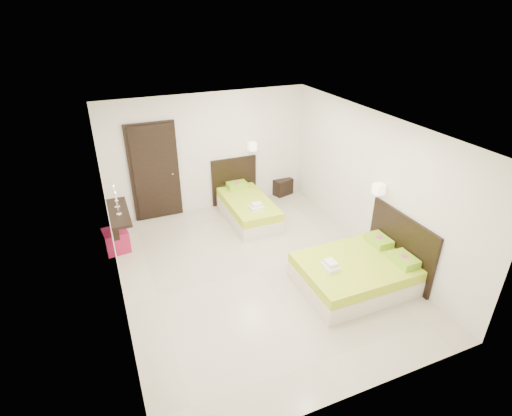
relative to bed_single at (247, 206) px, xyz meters
name	(u,v)px	position (x,y,z in m)	size (l,w,h in m)	color
floor	(257,271)	(-0.57, -1.94, -0.27)	(5.50, 5.50, 0.00)	#BEB29D
bed_single	(247,206)	(0.00, 0.00, 0.00)	(1.07, 1.78, 1.47)	beige
bed_double	(359,271)	(0.85, -2.91, 0.00)	(1.82, 1.55, 1.50)	beige
nightstand	(281,186)	(1.23, 0.81, -0.07)	(0.45, 0.40, 0.40)	black
ottoman	(116,240)	(-2.77, -0.28, -0.05)	(0.43, 0.43, 0.43)	maroon
door	(155,173)	(-1.77, 0.76, 0.78)	(1.02, 0.15, 2.14)	black
console_shelf	(118,213)	(-2.65, -0.34, 0.55)	(0.35, 1.20, 0.78)	black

